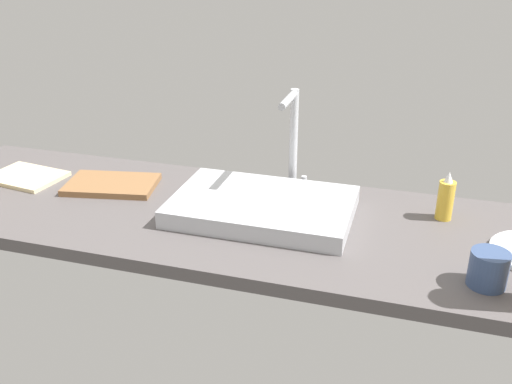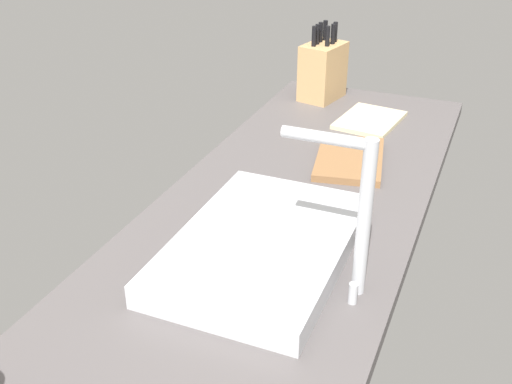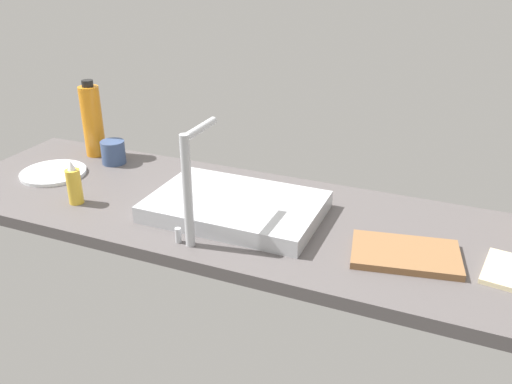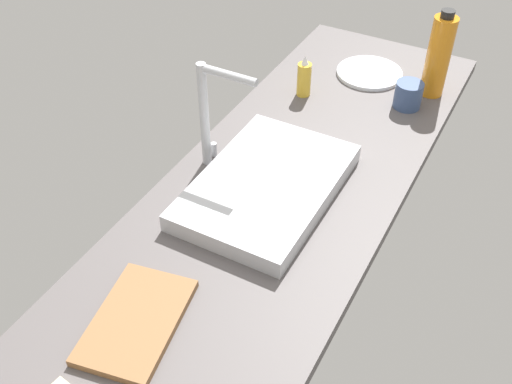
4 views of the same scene
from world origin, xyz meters
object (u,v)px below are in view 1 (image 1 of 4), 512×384
(cutting_board, at_px, (112,185))
(soap_bottle, at_px, (446,199))
(coffee_mug, at_px, (488,269))
(sink_basin, at_px, (262,207))
(faucet, at_px, (293,133))
(dish_towel, at_px, (26,177))

(cutting_board, bearing_deg, soap_bottle, 4.27)
(cutting_board, height_order, coffee_mug, coffee_mug)
(cutting_board, height_order, soap_bottle, soap_bottle)
(sink_basin, relative_size, faucet, 1.60)
(sink_basin, relative_size, soap_bottle, 3.57)
(cutting_board, xyz_separation_m, coffee_mug, (1.02, -0.23, 0.03))
(cutting_board, height_order, dish_towel, cutting_board)
(sink_basin, relative_size, cutting_board, 1.83)
(faucet, xyz_separation_m, coffee_mug, (0.51, -0.36, -0.14))
(sink_basin, xyz_separation_m, dish_towel, (-0.76, 0.03, -0.02))
(faucet, bearing_deg, sink_basin, -101.53)
(soap_bottle, bearing_deg, faucet, 171.57)
(coffee_mug, bearing_deg, faucet, 144.66)
(dish_towel, bearing_deg, sink_basin, -2.23)
(faucet, relative_size, cutting_board, 1.14)
(soap_bottle, xyz_separation_m, coffee_mug, (0.09, -0.30, -0.02))
(dish_towel, xyz_separation_m, coffee_mug, (1.31, -0.21, 0.03))
(dish_towel, distance_m, coffee_mug, 1.33)
(soap_bottle, xyz_separation_m, dish_towel, (-1.22, -0.09, -0.05))
(faucet, relative_size, soap_bottle, 2.23)
(sink_basin, distance_m, cutting_board, 0.48)
(dish_towel, bearing_deg, soap_bottle, 4.01)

